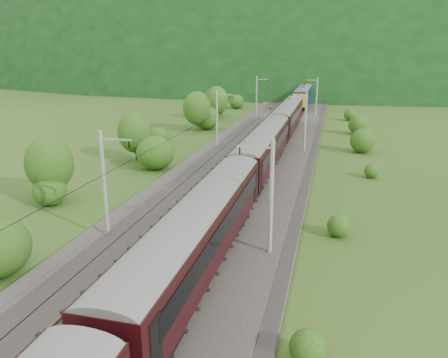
# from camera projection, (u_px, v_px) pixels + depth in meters

# --- Properties ---
(ground) EXTENTS (600.00, 600.00, 0.00)m
(ground) POSITION_uv_depth(u_px,v_px,m) (185.00, 246.00, 31.97)
(ground) COLOR #274B17
(ground) RESTS_ON ground
(railbed) EXTENTS (14.00, 220.00, 0.30)m
(railbed) POSITION_uv_depth(u_px,v_px,m) (220.00, 200.00, 41.21)
(railbed) COLOR #38332D
(railbed) RESTS_ON ground
(track_left) EXTENTS (2.40, 220.00, 0.27)m
(track_left) POSITION_uv_depth(u_px,v_px,m) (196.00, 196.00, 41.71)
(track_left) COLOR brown
(track_left) RESTS_ON railbed
(track_right) EXTENTS (2.40, 220.00, 0.27)m
(track_right) POSITION_uv_depth(u_px,v_px,m) (245.00, 200.00, 40.59)
(track_right) COLOR brown
(track_right) RESTS_ON railbed
(catenary_left) EXTENTS (2.54, 192.28, 8.00)m
(catenary_left) POSITION_uv_depth(u_px,v_px,m) (217.00, 117.00, 61.82)
(catenary_left) COLOR gray
(catenary_left) RESTS_ON railbed
(catenary_right) EXTENTS (2.54, 192.28, 8.00)m
(catenary_right) POSITION_uv_depth(u_px,v_px,m) (305.00, 121.00, 58.95)
(catenary_right) COLOR gray
(catenary_right) RESTS_ON railbed
(overhead_wires) EXTENTS (4.83, 198.00, 0.03)m
(overhead_wires) POSITION_uv_depth(u_px,v_px,m) (220.00, 127.00, 39.21)
(overhead_wires) COLOR black
(overhead_wires) RESTS_ON ground
(mountain_main) EXTENTS (504.00, 360.00, 244.00)m
(mountain_main) POSITION_uv_depth(u_px,v_px,m) (321.00, 71.00, 273.37)
(mountain_main) COLOR black
(mountain_main) RESTS_ON ground
(mountain_ridge) EXTENTS (336.00, 280.00, 132.00)m
(mountain_ridge) POSITION_uv_depth(u_px,v_px,m) (165.00, 67.00, 338.66)
(mountain_ridge) COLOR black
(mountain_ridge) RESTS_ON ground
(train) EXTENTS (3.20, 129.09, 5.57)m
(train) POSITION_uv_depth(u_px,v_px,m) (264.00, 142.00, 49.43)
(train) COLOR black
(train) RESTS_ON ground
(hazard_post_near) EXTENTS (0.18, 0.18, 1.64)m
(hazard_post_near) POSITION_uv_depth(u_px,v_px,m) (285.00, 111.00, 91.69)
(hazard_post_near) COLOR red
(hazard_post_near) RESTS_ON railbed
(hazard_post_far) EXTENTS (0.17, 0.17, 1.56)m
(hazard_post_far) POSITION_uv_depth(u_px,v_px,m) (285.00, 114.00, 88.84)
(hazard_post_far) COLOR red
(hazard_post_far) RESTS_ON railbed
(signal) EXTENTS (0.21, 0.21, 1.90)m
(signal) POSITION_uv_depth(u_px,v_px,m) (271.00, 109.00, 92.89)
(signal) COLOR black
(signal) RESTS_ON railbed
(vegetation_left) EXTENTS (9.62, 144.42, 6.91)m
(vegetation_left) POSITION_uv_depth(u_px,v_px,m) (149.00, 137.00, 56.97)
(vegetation_left) COLOR #204C14
(vegetation_left) RESTS_ON ground
(vegetation_right) EXTENTS (7.03, 106.81, 3.06)m
(vegetation_right) POSITION_uv_depth(u_px,v_px,m) (362.00, 173.00, 45.87)
(vegetation_right) COLOR #204C14
(vegetation_right) RESTS_ON ground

